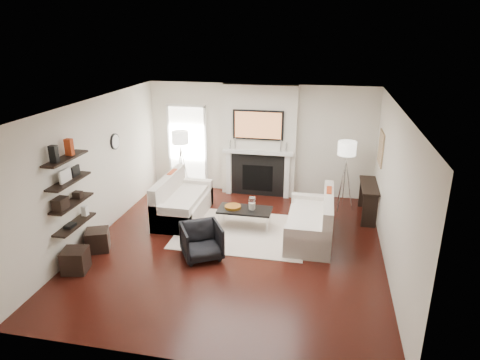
% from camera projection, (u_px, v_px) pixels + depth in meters
% --- Properties ---
extents(room_envelope, '(6.00, 6.00, 6.00)m').
position_uv_depth(room_envelope, '(233.00, 181.00, 7.67)').
color(room_envelope, '#33100B').
rests_on(room_envelope, ground).
extents(chimney_breast, '(1.80, 0.25, 2.70)m').
position_uv_depth(chimney_breast, '(259.00, 141.00, 10.32)').
color(chimney_breast, silver).
rests_on(chimney_breast, floor).
extents(fireplace_surround, '(1.30, 0.02, 1.04)m').
position_uv_depth(fireplace_surround, '(258.00, 175.00, 10.48)').
color(fireplace_surround, black).
rests_on(fireplace_surround, floor).
extents(firebox, '(0.75, 0.02, 0.65)m').
position_uv_depth(firebox, '(258.00, 178.00, 10.50)').
color(firebox, black).
rests_on(firebox, floor).
extents(mantel_pilaster_l, '(0.12, 0.08, 1.10)m').
position_uv_depth(mantel_pilaster_l, '(229.00, 173.00, 10.58)').
color(mantel_pilaster_l, white).
rests_on(mantel_pilaster_l, floor).
extents(mantel_pilaster_r, '(0.12, 0.08, 1.10)m').
position_uv_depth(mantel_pilaster_r, '(287.00, 176.00, 10.30)').
color(mantel_pilaster_r, white).
rests_on(mantel_pilaster_r, floor).
extents(mantel_shelf, '(1.70, 0.18, 0.07)m').
position_uv_depth(mantel_shelf, '(258.00, 152.00, 10.23)').
color(mantel_shelf, white).
rests_on(mantel_shelf, chimney_breast).
extents(tv_body, '(1.20, 0.06, 0.70)m').
position_uv_depth(tv_body, '(258.00, 125.00, 10.03)').
color(tv_body, black).
rests_on(tv_body, chimney_breast).
extents(tv_screen, '(1.10, 0.00, 0.62)m').
position_uv_depth(tv_screen, '(258.00, 125.00, 10.00)').
color(tv_screen, '#BF723F').
rests_on(tv_screen, tv_body).
extents(candlestick_l_tall, '(0.04, 0.04, 0.30)m').
position_uv_depth(candlestick_l_tall, '(235.00, 144.00, 10.28)').
color(candlestick_l_tall, silver).
rests_on(candlestick_l_tall, mantel_shelf).
extents(candlestick_l_short, '(0.04, 0.04, 0.24)m').
position_uv_depth(candlestick_l_short, '(230.00, 144.00, 10.32)').
color(candlestick_l_short, silver).
rests_on(candlestick_l_short, mantel_shelf).
extents(candlestick_r_tall, '(0.04, 0.04, 0.30)m').
position_uv_depth(candlestick_r_tall, '(281.00, 146.00, 10.07)').
color(candlestick_r_tall, silver).
rests_on(candlestick_r_tall, mantel_shelf).
extents(candlestick_r_short, '(0.04, 0.04, 0.24)m').
position_uv_depth(candlestick_r_short, '(286.00, 147.00, 10.06)').
color(candlestick_r_short, silver).
rests_on(candlestick_r_short, mantel_shelf).
extents(hallway_panel, '(0.90, 0.02, 2.10)m').
position_uv_depth(hallway_panel, '(188.00, 148.00, 10.87)').
color(hallway_panel, white).
rests_on(hallway_panel, floor).
extents(door_trim_l, '(0.06, 0.06, 2.16)m').
position_uv_depth(door_trim_l, '(170.00, 147.00, 10.94)').
color(door_trim_l, white).
rests_on(door_trim_l, floor).
extents(door_trim_r, '(0.06, 0.06, 2.16)m').
position_uv_depth(door_trim_r, '(206.00, 149.00, 10.76)').
color(door_trim_r, white).
rests_on(door_trim_r, floor).
extents(door_trim_top, '(1.02, 0.06, 0.06)m').
position_uv_depth(door_trim_top, '(186.00, 106.00, 10.49)').
color(door_trim_top, white).
rests_on(door_trim_top, wall_back).
extents(rug, '(2.60, 2.00, 0.01)m').
position_uv_depth(rug, '(242.00, 232.00, 8.73)').
color(rug, beige).
rests_on(rug, floor).
extents(loveseat_left_base, '(0.85, 1.80, 0.42)m').
position_uv_depth(loveseat_left_base, '(184.00, 208.00, 9.35)').
color(loveseat_left_base, beige).
rests_on(loveseat_left_base, floor).
extents(loveseat_left_back, '(0.18, 1.80, 0.80)m').
position_uv_depth(loveseat_left_back, '(168.00, 194.00, 9.31)').
color(loveseat_left_back, beige).
rests_on(loveseat_left_back, floor).
extents(loveseat_left_arm_n, '(0.85, 0.18, 0.60)m').
position_uv_depth(loveseat_left_arm_n, '(170.00, 220.00, 8.57)').
color(loveseat_left_arm_n, beige).
rests_on(loveseat_left_arm_n, floor).
extents(loveseat_left_arm_s, '(0.85, 0.18, 0.60)m').
position_uv_depth(loveseat_left_arm_s, '(195.00, 191.00, 10.07)').
color(loveseat_left_arm_s, beige).
rests_on(loveseat_left_arm_s, floor).
extents(loveseat_left_cushion, '(0.63, 1.44, 0.10)m').
position_uv_depth(loveseat_left_cushion, '(185.00, 197.00, 9.25)').
color(loveseat_left_cushion, beige).
rests_on(loveseat_left_cushion, loveseat_left_base).
extents(pillow_left_orange, '(0.10, 0.42, 0.42)m').
position_uv_depth(pillow_left_orange, '(173.00, 180.00, 9.52)').
color(pillow_left_orange, '#A43514').
rests_on(pillow_left_orange, loveseat_left_cushion).
extents(pillow_left_charcoal, '(0.10, 0.40, 0.40)m').
position_uv_depth(pillow_left_charcoal, '(163.00, 190.00, 8.97)').
color(pillow_left_charcoal, black).
rests_on(pillow_left_charcoal, loveseat_left_cushion).
extents(loveseat_right_base, '(0.85, 1.80, 0.42)m').
position_uv_depth(loveseat_right_base, '(309.00, 228.00, 8.42)').
color(loveseat_right_base, beige).
rests_on(loveseat_right_base, floor).
extents(loveseat_right_back, '(0.18, 1.80, 0.80)m').
position_uv_depth(loveseat_right_back, '(328.00, 215.00, 8.25)').
color(loveseat_right_back, beige).
rests_on(loveseat_right_back, floor).
extents(loveseat_right_arm_n, '(0.85, 0.18, 0.60)m').
position_uv_depth(loveseat_right_arm_n, '(307.00, 243.00, 7.64)').
color(loveseat_right_arm_n, beige).
rests_on(loveseat_right_arm_n, floor).
extents(loveseat_right_arm_s, '(0.85, 0.18, 0.60)m').
position_uv_depth(loveseat_right_arm_s, '(311.00, 208.00, 9.13)').
color(loveseat_right_arm_s, beige).
rests_on(loveseat_right_arm_s, floor).
extents(loveseat_right_cushion, '(0.63, 1.44, 0.10)m').
position_uv_depth(loveseat_right_cushion, '(307.00, 216.00, 8.34)').
color(loveseat_right_cushion, beige).
rests_on(loveseat_right_cushion, loveseat_right_base).
extents(pillow_right_orange, '(0.10, 0.42, 0.42)m').
position_uv_depth(pillow_right_orange, '(328.00, 200.00, 8.46)').
color(pillow_right_orange, '#A43514').
rests_on(pillow_right_orange, loveseat_right_cushion).
extents(pillow_right_charcoal, '(0.10, 0.40, 0.40)m').
position_uv_depth(pillow_right_charcoal, '(328.00, 212.00, 7.91)').
color(pillow_right_charcoal, black).
rests_on(pillow_right_charcoal, loveseat_right_cushion).
extents(coffee_table, '(1.10, 0.55, 0.04)m').
position_uv_depth(coffee_table, '(245.00, 210.00, 8.79)').
color(coffee_table, black).
rests_on(coffee_table, floor).
extents(coffee_leg_nw, '(0.02, 0.02, 0.38)m').
position_uv_depth(coffee_leg_nw, '(219.00, 222.00, 8.76)').
color(coffee_leg_nw, silver).
rests_on(coffee_leg_nw, floor).
extents(coffee_leg_ne, '(0.02, 0.02, 0.38)m').
position_uv_depth(coffee_leg_ne, '(267.00, 226.00, 8.57)').
color(coffee_leg_ne, silver).
rests_on(coffee_leg_ne, floor).
extents(coffee_leg_sw, '(0.02, 0.02, 0.38)m').
position_uv_depth(coffee_leg_sw, '(224.00, 213.00, 9.16)').
color(coffee_leg_sw, silver).
rests_on(coffee_leg_sw, floor).
extents(coffee_leg_se, '(0.02, 0.02, 0.38)m').
position_uv_depth(coffee_leg_se, '(270.00, 217.00, 8.97)').
color(coffee_leg_se, silver).
rests_on(coffee_leg_se, floor).
extents(hurricane_glass, '(0.14, 0.14, 0.25)m').
position_uv_depth(hurricane_glass, '(252.00, 203.00, 8.71)').
color(hurricane_glass, white).
rests_on(hurricane_glass, coffee_table).
extents(hurricane_candle, '(0.10, 0.10, 0.16)m').
position_uv_depth(hurricane_candle, '(252.00, 206.00, 8.73)').
color(hurricane_candle, white).
rests_on(hurricane_candle, coffee_table).
extents(copper_bowl, '(0.34, 0.34, 0.06)m').
position_uv_depth(copper_bowl, '(233.00, 207.00, 8.83)').
color(copper_bowl, '#A8661C').
rests_on(copper_bowl, coffee_table).
extents(armchair, '(0.90, 0.89, 0.70)m').
position_uv_depth(armchair, '(202.00, 240.00, 7.67)').
color(armchair, black).
rests_on(armchair, floor).
extents(lamp_left_post, '(0.02, 0.02, 1.20)m').
position_uv_depth(lamp_left_post, '(182.00, 171.00, 10.54)').
color(lamp_left_post, silver).
rests_on(lamp_left_post, floor).
extents(lamp_left_shade, '(0.40, 0.40, 0.30)m').
position_uv_depth(lamp_left_shade, '(180.00, 137.00, 10.25)').
color(lamp_left_shade, white).
rests_on(lamp_left_shade, lamp_left_post).
extents(lamp_left_leg_a, '(0.25, 0.02, 1.23)m').
position_uv_depth(lamp_left_leg_a, '(186.00, 171.00, 10.52)').
color(lamp_left_leg_a, silver).
rests_on(lamp_left_leg_a, floor).
extents(lamp_left_leg_b, '(0.14, 0.22, 1.23)m').
position_uv_depth(lamp_left_leg_b, '(181.00, 170.00, 10.64)').
color(lamp_left_leg_b, silver).
rests_on(lamp_left_leg_b, floor).
extents(lamp_left_leg_c, '(0.14, 0.22, 1.23)m').
position_uv_depth(lamp_left_leg_c, '(178.00, 172.00, 10.46)').
color(lamp_left_leg_c, silver).
rests_on(lamp_left_leg_c, floor).
extents(lamp_right_post, '(0.02, 0.02, 1.20)m').
position_uv_depth(lamp_right_post, '(344.00, 185.00, 9.63)').
color(lamp_right_post, silver).
rests_on(lamp_right_post, floor).
extents(lamp_right_shade, '(0.40, 0.40, 0.30)m').
position_uv_depth(lamp_right_shade, '(347.00, 148.00, 9.34)').
color(lamp_right_shade, white).
rests_on(lamp_right_shade, lamp_right_post).
extents(lamp_right_leg_a, '(0.25, 0.02, 1.23)m').
position_uv_depth(lamp_right_leg_a, '(349.00, 185.00, 9.60)').
color(lamp_right_leg_a, silver).
rests_on(lamp_right_leg_a, floor).
extents(lamp_right_leg_b, '(0.14, 0.22, 1.23)m').
position_uv_depth(lamp_right_leg_b, '(341.00, 183.00, 9.72)').
color(lamp_right_leg_b, silver).
rests_on(lamp_right_leg_b, floor).
extents(lamp_right_leg_c, '(0.14, 0.22, 1.23)m').
position_uv_depth(lamp_right_leg_c, '(341.00, 186.00, 9.55)').
color(lamp_right_leg_c, silver).
rests_on(lamp_right_leg_c, floor).
extents(console_top, '(0.35, 1.20, 0.04)m').
position_uv_depth(console_top, '(369.00, 185.00, 9.21)').
color(console_top, black).
rests_on(console_top, floor).
extents(console_leg_n, '(0.30, 0.04, 0.71)m').
position_uv_depth(console_leg_n, '(370.00, 211.00, 8.83)').
color(console_leg_n, black).
rests_on(console_leg_n, floor).
extents(console_leg_s, '(0.30, 0.04, 0.71)m').
position_uv_depth(console_leg_s, '(366.00, 192.00, 9.85)').
color(console_leg_s, black).
rests_on(console_leg_s, floor).
extents(wall_art, '(0.03, 0.70, 0.70)m').
position_uv_depth(wall_art, '(381.00, 148.00, 8.98)').
color(wall_art, '#A48152').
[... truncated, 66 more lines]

